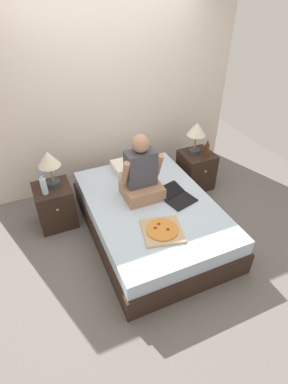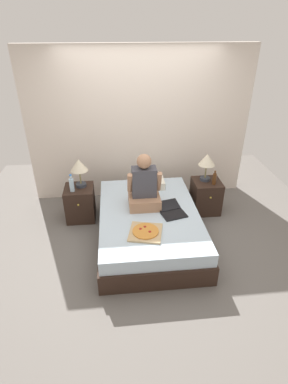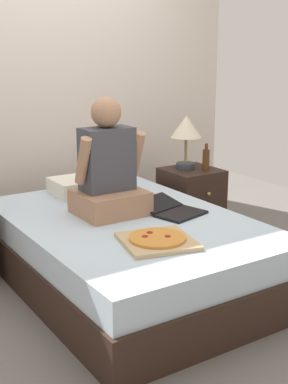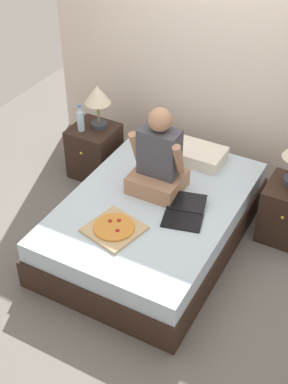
# 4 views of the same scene
# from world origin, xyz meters

# --- Properties ---
(ground_plane) EXTENTS (5.67, 5.67, 0.00)m
(ground_plane) POSITION_xyz_m (0.00, 0.00, 0.00)
(ground_plane) COLOR #66605B
(wall_back) EXTENTS (3.67, 0.12, 2.50)m
(wall_back) POSITION_xyz_m (0.00, 1.38, 1.25)
(wall_back) COLOR beige
(wall_back) RESTS_ON ground
(bed) EXTENTS (1.41, 2.03, 0.46)m
(bed) POSITION_xyz_m (0.00, 0.00, 0.23)
(bed) COLOR black
(bed) RESTS_ON ground
(nightstand_left) EXTENTS (0.44, 0.47, 0.54)m
(nightstand_left) POSITION_xyz_m (-1.02, 0.63, 0.27)
(nightstand_left) COLOR black
(nightstand_left) RESTS_ON ground
(lamp_on_left_nightstand) EXTENTS (0.26, 0.26, 0.45)m
(lamp_on_left_nightstand) POSITION_xyz_m (-0.98, 0.68, 0.87)
(lamp_on_left_nightstand) COLOR #333842
(lamp_on_left_nightstand) RESTS_ON nightstand_left
(water_bottle) EXTENTS (0.07, 0.07, 0.28)m
(water_bottle) POSITION_xyz_m (-1.10, 0.54, 0.66)
(water_bottle) COLOR silver
(water_bottle) RESTS_ON nightstand_left
(nightstand_right) EXTENTS (0.44, 0.47, 0.54)m
(nightstand_right) POSITION_xyz_m (1.02, 0.63, 0.27)
(nightstand_right) COLOR black
(nightstand_right) RESTS_ON ground
(lamp_on_right_nightstand) EXTENTS (0.26, 0.26, 0.45)m
(lamp_on_right_nightstand) POSITION_xyz_m (0.99, 0.68, 0.87)
(lamp_on_right_nightstand) COLOR #333842
(lamp_on_right_nightstand) RESTS_ON nightstand_right
(beer_bottle) EXTENTS (0.06, 0.06, 0.23)m
(beer_bottle) POSITION_xyz_m (1.09, 0.53, 0.64)
(beer_bottle) COLOR #512D14
(beer_bottle) RESTS_ON nightstand_right
(pillow) EXTENTS (0.52, 0.34, 0.12)m
(pillow) POSITION_xyz_m (0.07, 0.74, 0.52)
(pillow) COLOR silver
(pillow) RESTS_ON bed
(person_seated) EXTENTS (0.47, 0.40, 0.78)m
(person_seated) POSITION_xyz_m (-0.05, 0.17, 0.75)
(person_seated) COLOR #A37556
(person_seated) RESTS_ON bed
(laptop) EXTENTS (0.41, 0.48, 0.07)m
(laptop) POSITION_xyz_m (0.31, -0.07, 0.48)
(laptop) COLOR black
(laptop) RESTS_ON bed
(pizza_box) EXTENTS (0.48, 0.48, 0.05)m
(pizza_box) POSITION_xyz_m (-0.10, -0.49, 0.48)
(pizza_box) COLOR tan
(pizza_box) RESTS_ON bed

